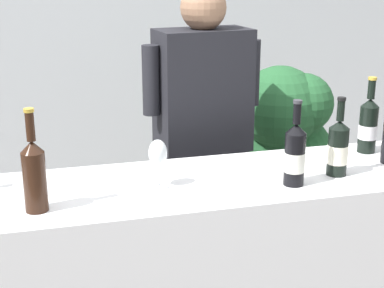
{
  "coord_description": "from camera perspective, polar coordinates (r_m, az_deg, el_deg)",
  "views": [
    {
      "loc": [
        -0.49,
        -2.0,
        1.82
      ],
      "look_at": [
        0.05,
        0.0,
        1.16
      ],
      "focal_mm": 54.37,
      "sensor_mm": 36.0,
      "label": 1
    }
  ],
  "objects": [
    {
      "name": "wine_bottle_2",
      "position": [
        2.18,
        10.05,
        -1.03
      ],
      "size": [
        0.08,
        0.08,
        0.33
      ],
      "color": "black",
      "rests_on": "counter"
    },
    {
      "name": "wall_back",
      "position": [
        4.64,
        -9.05,
        12.19
      ],
      "size": [
        8.0,
        0.1,
        2.8
      ],
      "primitive_type": "cube",
      "color": "silver",
      "rests_on": "ground_plane"
    },
    {
      "name": "person_server",
      "position": [
        2.91,
        1.03,
        -2.09
      ],
      "size": [
        0.6,
        0.29,
        1.72
      ],
      "color": "black",
      "rests_on": "ground_plane"
    },
    {
      "name": "wine_bottle_1",
      "position": [
        2.64,
        16.9,
        1.8
      ],
      "size": [
        0.08,
        0.08,
        0.33
      ],
      "color": "black",
      "rests_on": "counter"
    },
    {
      "name": "wine_glass",
      "position": [
        2.13,
        -3.36,
        -1.1
      ],
      "size": [
        0.08,
        0.08,
        0.18
      ],
      "color": "silver",
      "rests_on": "counter"
    },
    {
      "name": "potted_shrub",
      "position": [
        3.46,
        8.92,
        0.19
      ],
      "size": [
        0.62,
        0.6,
        1.26
      ],
      "color": "brown",
      "rests_on": "ground_plane"
    },
    {
      "name": "wine_bottle_4",
      "position": [
        1.99,
        -15.22,
        -2.79
      ],
      "size": [
        0.08,
        0.08,
        0.35
      ],
      "color": "black",
      "rests_on": "counter"
    },
    {
      "name": "wine_bottle_0",
      "position": [
        2.32,
        14.11,
        -0.38
      ],
      "size": [
        0.08,
        0.08,
        0.31
      ],
      "color": "black",
      "rests_on": "counter"
    }
  ]
}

